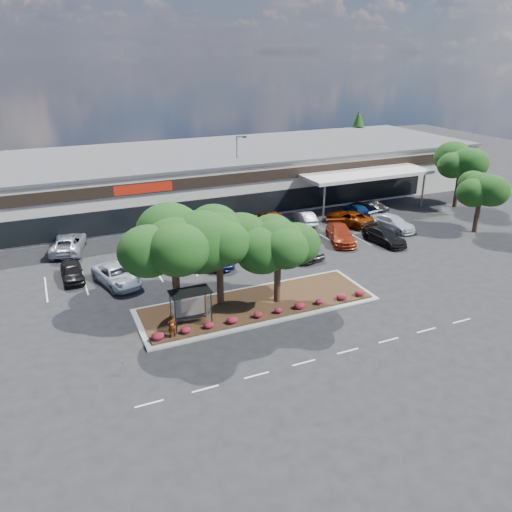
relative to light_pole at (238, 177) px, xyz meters
name	(u,v)px	position (x,y,z in m)	size (l,w,h in m)	color
ground	(306,325)	(-6.13, -28.00, -3.88)	(160.00, 160.00, 0.00)	black
retail_store	(176,178)	(-6.07, 5.91, -0.73)	(80.40, 25.20, 6.25)	beige
landscape_island	(257,304)	(-8.13, -24.00, -3.76)	(18.00, 6.00, 0.26)	#9C9C97
lane_markings	(247,270)	(-6.27, -17.58, -3.88)	(33.12, 20.06, 0.01)	silver
shrub_row	(269,312)	(-8.13, -26.10, -3.37)	(17.00, 0.80, 0.50)	maroon
bus_shelter	(190,298)	(-13.63, -25.05, -1.58)	(2.75, 1.55, 2.59)	black
island_tree_west	(175,265)	(-14.13, -23.50, 0.32)	(7.20, 7.20, 7.89)	#133B0F
island_tree_mid	(219,257)	(-10.63, -22.80, 0.04)	(6.60, 6.60, 7.32)	#133B0F
island_tree_east	(278,261)	(-6.63, -24.30, -0.37)	(5.80, 5.80, 6.50)	#133B0F
tree_east_near	(479,202)	(19.87, -18.00, -0.63)	(5.60, 5.60, 6.51)	#133B0F
tree_east_far	(459,176)	(24.87, -10.00, -0.07)	(6.40, 6.40, 7.62)	#133B0F
conifer_north_east	(357,138)	(27.87, 16.00, 0.62)	(3.96, 3.96, 9.00)	#133B0F
person_waiting	(172,326)	(-15.27, -26.19, -2.80)	(0.60, 0.40, 1.65)	#594C47
light_pole	(238,177)	(0.00, 0.00, 0.00)	(1.43, 0.50, 8.82)	#9C9C97
survey_stake	(123,367)	(-18.97, -29.00, -3.15)	(0.08, 0.14, 1.14)	tan
car_0	(72,272)	(-20.46, -13.51, -3.15)	(1.74, 4.32, 1.47)	black
car_1	(117,276)	(-17.15, -15.84, -3.13)	(2.50, 5.43, 1.51)	silver
car_2	(194,255)	(-9.94, -13.94, -3.17)	(1.50, 4.30, 1.42)	silver
car_3	(219,255)	(-7.93, -14.99, -3.11)	(2.55, 5.52, 1.53)	navy
car_4	(296,249)	(-0.85, -16.51, -3.15)	(2.05, 5.03, 1.46)	black
car_5	(305,247)	(0.12, -16.53, -3.10)	(1.85, 4.61, 1.57)	#54555B
car_6	(340,234)	(5.10, -14.80, -3.07)	(2.28, 5.60, 1.62)	#972C12
car_7	(384,236)	(8.87, -16.93, -3.14)	(2.09, 5.14, 1.49)	black
car_8	(393,223)	(12.28, -13.87, -3.11)	(2.16, 5.31, 1.54)	silver
car_9	(68,243)	(-20.17, -6.56, -3.04)	(2.78, 6.04, 1.68)	#9CA1A8
car_10	(140,247)	(-14.06, -10.26, -3.11)	(1.83, 4.55, 1.55)	navy
car_11	(196,228)	(-7.59, -7.03, -3.16)	(2.41, 5.23, 1.45)	#1E511A
car_12	(217,234)	(-6.29, -9.92, -3.05)	(1.96, 4.87, 1.66)	#1F5125
car_13	(273,218)	(1.02, -7.55, -3.02)	(2.03, 5.04, 1.72)	#661C04
car_14	(305,218)	(4.61, -8.39, -3.18)	(1.48, 4.24, 1.40)	#A4AAB1
car_15	(349,218)	(8.97, -10.47, -3.13)	(2.50, 5.42, 1.51)	#742603
car_16	(367,208)	(12.95, -8.37, -3.08)	(1.70, 4.88, 1.61)	black
car_17	(357,211)	(11.45, -8.50, -3.17)	(1.99, 4.91, 1.42)	navy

